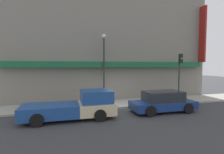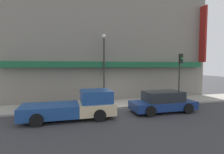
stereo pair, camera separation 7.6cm
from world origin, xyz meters
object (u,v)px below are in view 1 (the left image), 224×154
pickup_truck (76,106)px  fire_hydrant (158,98)px  parked_car (163,102)px  street_lamp (104,60)px  traffic_light (180,69)px

pickup_truck → fire_hydrant: bearing=16.3°
parked_car → street_lamp: bearing=131.2°
pickup_truck → fire_hydrant: size_ratio=7.35×
traffic_light → parked_car: bearing=-145.4°
fire_hydrant → street_lamp: street_lamp is taller
parked_car → street_lamp: 5.94m
pickup_truck → traffic_light: 9.16m
street_lamp → pickup_truck: bearing=-124.3°
pickup_truck → street_lamp: street_lamp is taller
parked_car → traffic_light: bearing=34.6°
pickup_truck → parked_car: (5.99, 0.00, -0.04)m
parked_car → street_lamp: size_ratio=0.78×
pickup_truck → parked_car: bearing=-1.5°
fire_hydrant → parked_car: bearing=-111.8°
street_lamp → traffic_light: size_ratio=1.41×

